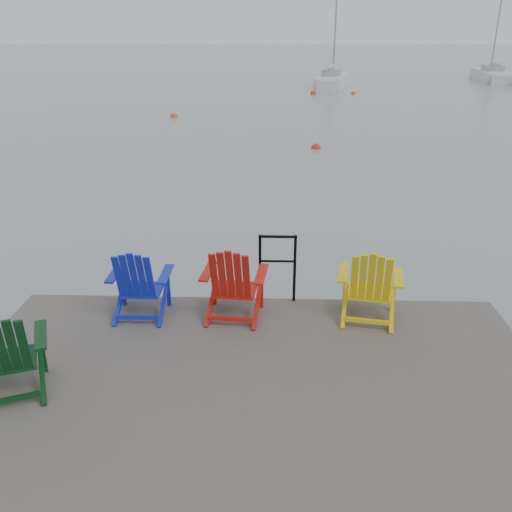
{
  "coord_description": "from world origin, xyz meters",
  "views": [
    {
      "loc": [
        0.2,
        -3.83,
        3.72
      ],
      "look_at": [
        -0.04,
        3.1,
        0.85
      ],
      "focal_mm": 38.0,
      "sensor_mm": 36.0,
      "label": 1
    }
  ],
  "objects_px": {
    "buoy_b": "(174,117)",
    "sailboat_mid": "(491,76)",
    "chair_yellow": "(370,284)",
    "buoy_a": "(316,148)",
    "chair_blue": "(139,282)",
    "chair_red": "(233,281)",
    "buoy_c": "(353,94)",
    "buoy_d": "(313,94)",
    "sailboat_near": "(332,81)",
    "chair_green": "(5,352)",
    "handrail": "(277,262)"
  },
  "relations": [
    {
      "from": "buoy_b",
      "to": "sailboat_mid",
      "type": "bearing_deg",
      "value": 44.27
    },
    {
      "from": "chair_yellow",
      "to": "buoy_a",
      "type": "distance_m",
      "value": 13.08
    },
    {
      "from": "chair_blue",
      "to": "chair_yellow",
      "type": "height_order",
      "value": "chair_yellow"
    },
    {
      "from": "chair_red",
      "to": "buoy_b",
      "type": "xyz_separation_m",
      "value": [
        -4.35,
        20.36,
        -0.98
      ]
    },
    {
      "from": "chair_blue",
      "to": "buoy_a",
      "type": "bearing_deg",
      "value": 76.88
    },
    {
      "from": "buoy_c",
      "to": "buoy_d",
      "type": "height_order",
      "value": "buoy_d"
    },
    {
      "from": "sailboat_near",
      "to": "buoy_b",
      "type": "relative_size",
      "value": 25.86
    },
    {
      "from": "chair_green",
      "to": "buoy_a",
      "type": "bearing_deg",
      "value": 52.72
    },
    {
      "from": "buoy_a",
      "to": "buoy_b",
      "type": "height_order",
      "value": "buoy_b"
    },
    {
      "from": "chair_red",
      "to": "buoy_b",
      "type": "distance_m",
      "value": 20.84
    },
    {
      "from": "buoy_a",
      "to": "buoy_d",
      "type": "height_order",
      "value": "buoy_d"
    },
    {
      "from": "chair_red",
      "to": "sailboat_near",
      "type": "xyz_separation_m",
      "value": [
        4.66,
        36.73,
        -0.63
      ]
    },
    {
      "from": "chair_green",
      "to": "chair_red",
      "type": "xyz_separation_m",
      "value": [
        2.0,
        1.6,
        0.01
      ]
    },
    {
      "from": "buoy_c",
      "to": "buoy_b",
      "type": "bearing_deg",
      "value": -132.19
    },
    {
      "from": "buoy_b",
      "to": "chair_green",
      "type": "bearing_deg",
      "value": -83.89
    },
    {
      "from": "chair_red",
      "to": "sailboat_mid",
      "type": "distance_m",
      "value": 46.47
    },
    {
      "from": "chair_green",
      "to": "chair_red",
      "type": "relative_size",
      "value": 0.98
    },
    {
      "from": "buoy_b",
      "to": "buoy_c",
      "type": "bearing_deg",
      "value": 47.81
    },
    {
      "from": "sailboat_mid",
      "to": "buoy_d",
      "type": "relative_size",
      "value": 27.48
    },
    {
      "from": "buoy_c",
      "to": "sailboat_mid",
      "type": "bearing_deg",
      "value": 41.23
    },
    {
      "from": "chair_red",
      "to": "chair_yellow",
      "type": "bearing_deg",
      "value": 5.63
    },
    {
      "from": "buoy_a",
      "to": "chair_blue",
      "type": "bearing_deg",
      "value": -103.04
    },
    {
      "from": "buoy_d",
      "to": "handrail",
      "type": "bearing_deg",
      "value": -94.48
    },
    {
      "from": "handrail",
      "to": "buoy_b",
      "type": "height_order",
      "value": "handrail"
    },
    {
      "from": "chair_green",
      "to": "sailboat_mid",
      "type": "bearing_deg",
      "value": 42.75
    },
    {
      "from": "sailboat_near",
      "to": "buoy_a",
      "type": "distance_m",
      "value": 23.85
    },
    {
      "from": "buoy_c",
      "to": "buoy_d",
      "type": "distance_m",
      "value": 2.64
    },
    {
      "from": "sailboat_near",
      "to": "sailboat_mid",
      "type": "xyz_separation_m",
      "value": [
        13.84,
        5.9,
        -0.0
      ]
    },
    {
      "from": "chair_yellow",
      "to": "buoy_a",
      "type": "relative_size",
      "value": 2.8
    },
    {
      "from": "chair_yellow",
      "to": "sailboat_mid",
      "type": "relative_size",
      "value": 0.08
    },
    {
      "from": "handrail",
      "to": "chair_green",
      "type": "relative_size",
      "value": 0.96
    },
    {
      "from": "chair_red",
      "to": "handrail",
      "type": "bearing_deg",
      "value": 47.68
    },
    {
      "from": "sailboat_near",
      "to": "chair_red",
      "type": "bearing_deg",
      "value": -85.49
    },
    {
      "from": "sailboat_near",
      "to": "chair_blue",
      "type": "bearing_deg",
      "value": -87.22
    },
    {
      "from": "buoy_c",
      "to": "buoy_d",
      "type": "bearing_deg",
      "value": -176.8
    },
    {
      "from": "handrail",
      "to": "buoy_d",
      "type": "relative_size",
      "value": 2.21
    },
    {
      "from": "handrail",
      "to": "sailboat_near",
      "type": "bearing_deg",
      "value": 83.5
    },
    {
      "from": "buoy_d",
      "to": "chair_blue",
      "type": "bearing_deg",
      "value": -97.43
    },
    {
      "from": "sailboat_mid",
      "to": "buoy_b",
      "type": "xyz_separation_m",
      "value": [
        -22.85,
        -22.27,
        -0.36
      ]
    },
    {
      "from": "chair_yellow",
      "to": "sailboat_near",
      "type": "relative_size",
      "value": 0.09
    },
    {
      "from": "handrail",
      "to": "buoy_b",
      "type": "relative_size",
      "value": 2.34
    },
    {
      "from": "buoy_a",
      "to": "buoy_d",
      "type": "xyz_separation_m",
      "value": [
        1.04,
        18.11,
        0.0
      ]
    },
    {
      "from": "handrail",
      "to": "sailboat_mid",
      "type": "xyz_separation_m",
      "value": [
        17.97,
        42.15,
        -0.69
      ]
    },
    {
      "from": "buoy_a",
      "to": "buoy_b",
      "type": "relative_size",
      "value": 0.88
    },
    {
      "from": "buoy_c",
      "to": "buoy_d",
      "type": "xyz_separation_m",
      "value": [
        -2.63,
        -0.15,
        0.0
      ]
    },
    {
      "from": "chair_blue",
      "to": "sailboat_near",
      "type": "xyz_separation_m",
      "value": [
        5.79,
        36.73,
        -0.6
      ]
    },
    {
      "from": "sailboat_near",
      "to": "buoy_b",
      "type": "height_order",
      "value": "sailboat_near"
    },
    {
      "from": "chair_green",
      "to": "sailboat_near",
      "type": "height_order",
      "value": "sailboat_near"
    },
    {
      "from": "chair_green",
      "to": "chair_red",
      "type": "height_order",
      "value": "chair_red"
    },
    {
      "from": "chair_blue",
      "to": "buoy_c",
      "type": "relative_size",
      "value": 2.8
    }
  ]
}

